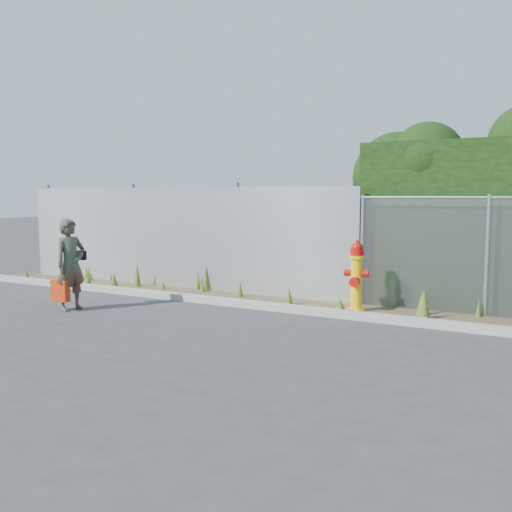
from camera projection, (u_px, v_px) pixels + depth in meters
The scene contains 8 objects.
ground at pixel (228, 332), 8.48m from camera, with size 80.00×80.00×0.00m, color #353537.
curb at pixel (282, 308), 10.04m from camera, with size 16.00×0.22×0.12m, color gray.
weed_strip at pixel (312, 301), 10.42m from camera, with size 16.00×1.22×0.55m.
corrugated_fence at pixel (174, 238), 12.54m from camera, with size 8.50×0.21×2.30m.
fire_hydrant at pixel (356, 277), 9.88m from camera, with size 0.42×0.38×1.27m.
woman at pixel (71, 265), 10.07m from camera, with size 0.59×0.39×1.63m, color #106A44.
red_tote_bag at pixel (60, 291), 10.02m from camera, with size 0.34×0.13×0.45m.
black_shoulder_bag at pixel (82, 255), 10.27m from camera, with size 0.22×0.09×0.16m.
Camera 1 is at (4.38, -7.08, 2.04)m, focal length 40.00 mm.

